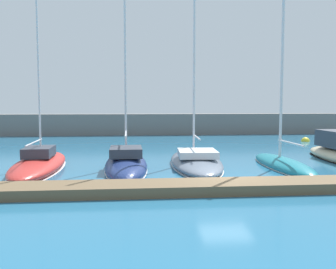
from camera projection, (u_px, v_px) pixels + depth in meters
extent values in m
plane|color=#236084|center=(225.00, 184.00, 18.40)|extent=(120.00, 120.00, 0.00)
cube|color=brown|center=(234.00, 186.00, 16.82)|extent=(38.01, 2.03, 0.46)
cube|color=slate|center=(168.00, 124.00, 47.80)|extent=(108.00, 2.61, 2.64)
ellipsoid|color=#B72D28|center=(39.00, 165.00, 22.34)|extent=(2.93, 9.83, 0.99)
ellipsoid|color=silver|center=(39.00, 169.00, 22.36)|extent=(2.96, 9.93, 0.12)
cylinder|color=silver|center=(34.00, 142.00, 21.07)|extent=(0.18, 3.88, 0.08)
cube|color=#333842|center=(39.00, 152.00, 22.29)|extent=(1.65, 2.43, 0.58)
ellipsoid|color=navy|center=(126.00, 166.00, 22.51)|extent=(2.62, 9.13, 1.30)
ellipsoid|color=silver|center=(126.00, 169.00, 22.53)|extent=(2.64, 9.22, 0.12)
cylinder|color=silver|center=(125.00, 4.00, 22.71)|extent=(0.14, 0.14, 18.31)
cylinder|color=silver|center=(126.00, 134.00, 21.12)|extent=(0.14, 3.93, 0.10)
cube|color=#333842|center=(126.00, 152.00, 21.88)|extent=(1.88, 2.44, 0.53)
ellipsoid|color=slate|center=(196.00, 162.00, 24.01)|extent=(3.73, 10.21, 0.92)
ellipsoid|color=silver|center=(196.00, 165.00, 24.03)|extent=(3.76, 10.32, 0.12)
cylinder|color=silver|center=(194.00, 41.00, 24.57)|extent=(0.14, 0.14, 14.83)
cylinder|color=silver|center=(197.00, 137.00, 23.13)|extent=(0.28, 3.11, 0.10)
cube|color=silver|center=(197.00, 153.00, 23.03)|extent=(2.47, 2.70, 0.41)
ellipsoid|color=#19707F|center=(283.00, 164.00, 23.15)|extent=(2.06, 8.29, 0.83)
ellipsoid|color=silver|center=(282.00, 167.00, 23.16)|extent=(2.08, 8.37, 0.12)
cylinder|color=silver|center=(282.00, 54.00, 23.04)|extent=(0.17, 0.17, 12.82)
cylinder|color=silver|center=(290.00, 143.00, 21.96)|extent=(0.14, 3.47, 0.12)
sphere|color=yellow|center=(305.00, 141.00, 38.96)|extent=(0.88, 0.88, 0.88)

